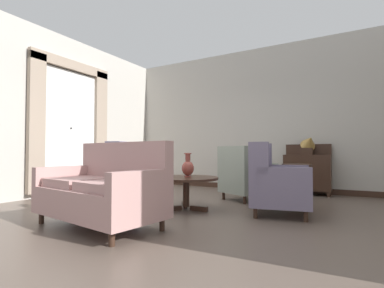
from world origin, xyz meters
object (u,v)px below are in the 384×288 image
Objects in this scene: porcelain_vase at (188,167)px; settee at (103,191)px; armchair_near_window at (112,178)px; armchair_far_left at (275,183)px; armchair_back_corner at (245,177)px; coffee_table at (186,182)px; gramophone at (309,144)px; side_table at (297,182)px; sideboard at (307,172)px.

settee is at bearing -105.77° from porcelain_vase.
porcelain_vase is 1.48m from armchair_near_window.
settee is at bearing 25.75° from armchair_near_window.
armchair_near_window is (-1.08, 1.21, 0.02)m from settee.
porcelain_vase is 0.22× the size of settee.
armchair_back_corner is at bearing 27.96° from armchair_far_left.
armchair_back_corner is at bearing 69.29° from coffee_table.
armchair_far_left is 0.93× the size of armchair_back_corner.
gramophone is (1.44, 2.50, 0.63)m from coffee_table.
settee is (-0.38, -1.35, -0.23)m from porcelain_vase.
gramophone reaches higher than armchair_back_corner.
armchair_back_corner is (1.92, 1.41, -0.01)m from armchair_near_window.
coffee_table is at bearing 83.46° from settee.
gramophone is at bearing 116.40° from armchair_near_window.
porcelain_vase is 1.38m from armchair_back_corner.
porcelain_vase reaches higher than side_table.
armchair_far_left is 0.68m from side_table.
armchair_far_left is 2.27m from gramophone.
settee reaches higher than porcelain_vase.
armchair_back_corner is at bearing 162.00° from side_table.
coffee_table is 2.94m from sideboard.
sideboard is (0.12, 2.27, 0.04)m from armchair_far_left.
armchair_far_left is (2.71, 0.45, 0.00)m from armchair_near_window.
sideboard is (1.40, 2.59, 0.06)m from coffee_table.
armchair_near_window is 3.92m from sideboard.
side_table is at bearing -26.93° from armchair_far_left.
armchair_near_window is (-1.44, -0.13, 0.02)m from coffee_table.
settee is 3.60× the size of gramophone.
porcelain_vase is at bearing -146.04° from side_table.
sideboard is (1.37, 2.58, -0.17)m from porcelain_vase.
gramophone reaches higher than settee.
coffee_table is 1.43× the size of side_table.
sideboard is at bearing -97.29° from armchair_back_corner.
armchair_back_corner is 1.03× the size of sideboard.
armchair_near_window reaches higher than armchair_far_left.
gramophone is at bearing -15.44° from armchair_far_left.
armchair_far_left reaches higher than armchair_back_corner.
sideboard is at bearing 61.64° from coffee_table.
coffee_table is 0.98× the size of armchair_far_left.
armchair_near_window is 3.10m from side_table.
sideboard is 2.22× the size of gramophone.
settee reaches higher than coffee_table.
gramophone is (0.95, 1.21, 0.62)m from armchair_back_corner.
armchair_far_left is at bearing -105.84° from side_table.
porcelain_vase is 2.89m from gramophone.
sideboard is (-0.06, 1.61, 0.07)m from side_table.
gramophone reaches higher than porcelain_vase.
coffee_table is 1.75m from side_table.
armchair_far_left is at bearing -94.35° from gramophone.
armchair_far_left is (1.27, 0.32, 0.02)m from coffee_table.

